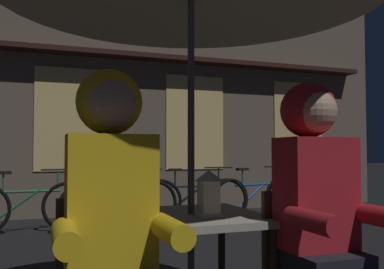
{
  "coord_description": "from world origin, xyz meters",
  "views": [
    {
      "loc": [
        -0.74,
        -2.08,
        1.06
      ],
      "look_at": [
        0.0,
        -0.01,
        1.15
      ],
      "focal_mm": 39.39,
      "sensor_mm": 36.0,
      "label": 1
    }
  ],
  "objects_px": {
    "cafe_table": "(191,233)",
    "bicycle_second": "(26,207)",
    "person_right_hooded": "(319,198)",
    "bicycle_third": "(120,205)",
    "bicycle_fifth": "(257,197)",
    "lantern": "(209,192)",
    "person_left_hooded": "(111,207)",
    "bicycle_fourth": "(193,199)",
    "bicycle_furthest": "(313,194)"
  },
  "relations": [
    {
      "from": "cafe_table",
      "to": "bicycle_fifth",
      "type": "xyz_separation_m",
      "value": [
        2.5,
        3.9,
        -0.29
      ]
    },
    {
      "from": "person_right_hooded",
      "to": "bicycle_furthest",
      "type": "xyz_separation_m",
      "value": [
        3.13,
        4.38,
        -0.5
      ]
    },
    {
      "from": "cafe_table",
      "to": "bicycle_fourth",
      "type": "relative_size",
      "value": 0.44
    },
    {
      "from": "bicycle_second",
      "to": "bicycle_fifth",
      "type": "height_order",
      "value": "same"
    },
    {
      "from": "bicycle_third",
      "to": "bicycle_furthest",
      "type": "xyz_separation_m",
      "value": [
        3.32,
        0.29,
        0.0
      ]
    },
    {
      "from": "bicycle_fourth",
      "to": "bicycle_furthest",
      "type": "relative_size",
      "value": 1.0
    },
    {
      "from": "cafe_table",
      "to": "person_right_hooded",
      "type": "height_order",
      "value": "person_right_hooded"
    },
    {
      "from": "person_right_hooded",
      "to": "person_left_hooded",
      "type": "bearing_deg",
      "value": 180.0
    },
    {
      "from": "bicycle_second",
      "to": "bicycle_furthest",
      "type": "relative_size",
      "value": 1.01
    },
    {
      "from": "cafe_table",
      "to": "person_right_hooded",
      "type": "xyz_separation_m",
      "value": [
        0.48,
        -0.43,
        0.21
      ]
    },
    {
      "from": "person_left_hooded",
      "to": "bicycle_fifth",
      "type": "height_order",
      "value": "person_left_hooded"
    },
    {
      "from": "person_left_hooded",
      "to": "bicycle_third",
      "type": "bearing_deg",
      "value": 79.39
    },
    {
      "from": "person_right_hooded",
      "to": "bicycle_third",
      "type": "relative_size",
      "value": 0.84
    },
    {
      "from": "cafe_table",
      "to": "bicycle_second",
      "type": "height_order",
      "value": "bicycle_second"
    },
    {
      "from": "person_right_hooded",
      "to": "bicycle_fifth",
      "type": "distance_m",
      "value": 4.8
    },
    {
      "from": "cafe_table",
      "to": "person_left_hooded",
      "type": "distance_m",
      "value": 0.67
    },
    {
      "from": "bicycle_fourth",
      "to": "bicycle_furthest",
      "type": "height_order",
      "value": "same"
    },
    {
      "from": "lantern",
      "to": "bicycle_third",
      "type": "height_order",
      "value": "lantern"
    },
    {
      "from": "bicycle_second",
      "to": "bicycle_furthest",
      "type": "bearing_deg",
      "value": 0.94
    },
    {
      "from": "bicycle_second",
      "to": "bicycle_third",
      "type": "distance_m",
      "value": 1.21
    },
    {
      "from": "bicycle_third",
      "to": "bicycle_fifth",
      "type": "height_order",
      "value": "same"
    },
    {
      "from": "bicycle_second",
      "to": "person_left_hooded",
      "type": "bearing_deg",
      "value": -84.31
    },
    {
      "from": "lantern",
      "to": "bicycle_furthest",
      "type": "bearing_deg",
      "value": 48.81
    },
    {
      "from": "bicycle_fourth",
      "to": "bicycle_third",
      "type": "bearing_deg",
      "value": -167.14
    },
    {
      "from": "bicycle_third",
      "to": "bicycle_fourth",
      "type": "bearing_deg",
      "value": 12.86
    },
    {
      "from": "bicycle_second",
      "to": "bicycle_furthest",
      "type": "distance_m",
      "value": 4.52
    },
    {
      "from": "cafe_table",
      "to": "lantern",
      "type": "bearing_deg",
      "value": -61.38
    },
    {
      "from": "lantern",
      "to": "bicycle_fifth",
      "type": "height_order",
      "value": "lantern"
    },
    {
      "from": "lantern",
      "to": "bicycle_furthest",
      "type": "relative_size",
      "value": 0.14
    },
    {
      "from": "person_left_hooded",
      "to": "person_right_hooded",
      "type": "height_order",
      "value": "same"
    },
    {
      "from": "bicycle_fifth",
      "to": "bicycle_furthest",
      "type": "distance_m",
      "value": 1.11
    },
    {
      "from": "bicycle_fourth",
      "to": "lantern",
      "type": "bearing_deg",
      "value": -108.96
    },
    {
      "from": "bicycle_third",
      "to": "person_right_hooded",
      "type": "bearing_deg",
      "value": -87.28
    },
    {
      "from": "bicycle_second",
      "to": "bicycle_third",
      "type": "relative_size",
      "value": 1.0
    },
    {
      "from": "bicycle_second",
      "to": "person_right_hooded",
      "type": "bearing_deg",
      "value": -72.11
    },
    {
      "from": "bicycle_third",
      "to": "lantern",
      "type": "bearing_deg",
      "value": -93.47
    },
    {
      "from": "bicycle_furthest",
      "to": "lantern",
      "type": "bearing_deg",
      "value": -131.19
    },
    {
      "from": "person_left_hooded",
      "to": "person_right_hooded",
      "type": "bearing_deg",
      "value": 0.0
    },
    {
      "from": "person_left_hooded",
      "to": "bicycle_fourth",
      "type": "distance_m",
      "value": 4.78
    },
    {
      "from": "person_right_hooded",
      "to": "bicycle_third",
      "type": "bearing_deg",
      "value": 92.72
    },
    {
      "from": "cafe_table",
      "to": "person_right_hooded",
      "type": "distance_m",
      "value": 0.67
    },
    {
      "from": "bicycle_second",
      "to": "bicycle_fourth",
      "type": "xyz_separation_m",
      "value": [
        2.35,
        0.05,
        0.0
      ]
    },
    {
      "from": "lantern",
      "to": "bicycle_second",
      "type": "height_order",
      "value": "lantern"
    },
    {
      "from": "person_left_hooded",
      "to": "bicycle_fifth",
      "type": "distance_m",
      "value": 5.27
    },
    {
      "from": "cafe_table",
      "to": "person_left_hooded",
      "type": "bearing_deg",
      "value": -138.43
    },
    {
      "from": "lantern",
      "to": "bicycle_second",
      "type": "bearing_deg",
      "value": 103.64
    },
    {
      "from": "person_left_hooded",
      "to": "bicycle_fourth",
      "type": "height_order",
      "value": "person_left_hooded"
    },
    {
      "from": "bicycle_fifth",
      "to": "lantern",
      "type": "bearing_deg",
      "value": -121.39
    },
    {
      "from": "bicycle_third",
      "to": "bicycle_furthest",
      "type": "distance_m",
      "value": 3.33
    },
    {
      "from": "bicycle_fifth",
      "to": "bicycle_furthest",
      "type": "bearing_deg",
      "value": 2.82
    }
  ]
}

